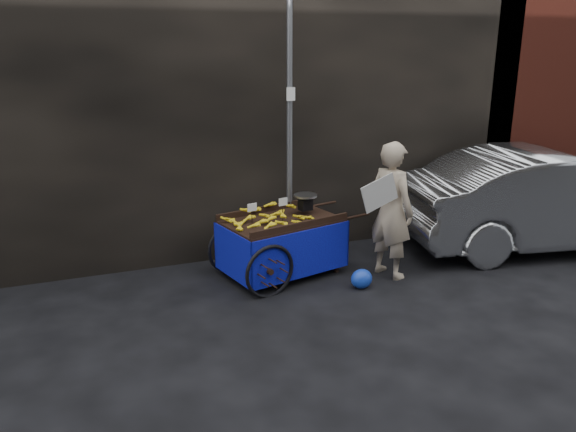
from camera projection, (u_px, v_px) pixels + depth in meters
name	position (u px, v px, depth m)	size (l,w,h in m)	color
ground	(304.00, 295.00, 7.13)	(80.00, 80.00, 0.00)	black
building_wall	(265.00, 81.00, 8.85)	(13.50, 2.00, 5.00)	black
street_pole	(289.00, 123.00, 7.80)	(0.12, 0.10, 4.00)	slate
banana_cart	(279.00, 226.00, 7.56)	(2.26, 1.39, 1.14)	black
vendor	(391.00, 210.00, 7.49)	(0.94, 0.79, 1.86)	tan
plastic_bag	(362.00, 279.00, 7.29)	(0.29, 0.23, 0.26)	#183BBA
parked_car	(551.00, 199.00, 8.66)	(1.62, 4.64, 1.53)	#B1B4B9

